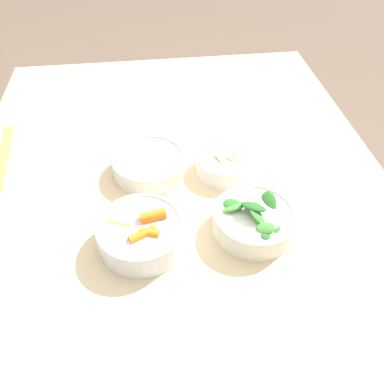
# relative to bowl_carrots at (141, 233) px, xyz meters

# --- Properties ---
(ground_plane) EXTENTS (10.00, 10.00, 0.00)m
(ground_plane) POSITION_rel_bowl_carrots_xyz_m (0.20, -0.10, -0.79)
(ground_plane) COLOR brown
(dining_table) EXTENTS (1.33, 1.08, 0.76)m
(dining_table) POSITION_rel_bowl_carrots_xyz_m (0.20, -0.10, -0.13)
(dining_table) COLOR beige
(dining_table) RESTS_ON ground_plane
(bowl_carrots) EXTENTS (0.19, 0.19, 0.08)m
(bowl_carrots) POSITION_rel_bowl_carrots_xyz_m (0.00, 0.00, 0.00)
(bowl_carrots) COLOR silver
(bowl_carrots) RESTS_ON dining_table
(bowl_greens) EXTENTS (0.18, 0.18, 0.09)m
(bowl_greens) POSITION_rel_bowl_carrots_xyz_m (0.01, -0.25, -0.00)
(bowl_greens) COLOR silver
(bowl_greens) RESTS_ON dining_table
(bowl_beans_hotdog) EXTENTS (0.19, 0.19, 0.05)m
(bowl_beans_hotdog) POSITION_rel_bowl_carrots_xyz_m (0.23, -0.03, -0.01)
(bowl_beans_hotdog) COLOR silver
(bowl_beans_hotdog) RESTS_ON dining_table
(bowl_cookies) EXTENTS (0.14, 0.14, 0.05)m
(bowl_cookies) POSITION_rel_bowl_carrots_xyz_m (0.21, -0.22, -0.01)
(bowl_cookies) COLOR white
(bowl_cookies) RESTS_ON dining_table
(ruler) EXTENTS (0.28, 0.05, 0.00)m
(ruler) POSITION_rel_bowl_carrots_xyz_m (0.34, 0.37, -0.03)
(ruler) COLOR #EADB4C
(ruler) RESTS_ON dining_table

